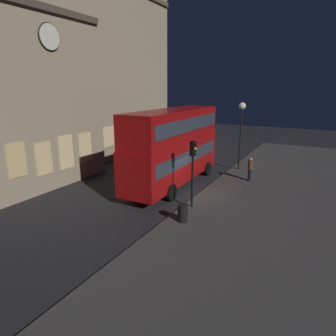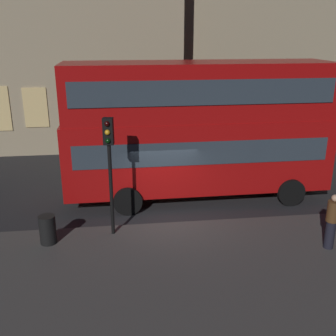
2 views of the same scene
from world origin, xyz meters
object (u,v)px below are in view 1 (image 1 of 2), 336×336
Objects in this scene: double_decker_bus at (174,144)px; street_lamp at (242,118)px; traffic_light_near_kerb at (193,160)px; traffic_light_far_side at (196,130)px; litter_bin at (183,213)px; pedestrian at (250,169)px.

double_decker_bus is 7.21m from street_lamp.
street_lamp is at bearing 8.25° from traffic_light_near_kerb.
litter_bin is at bearing 10.54° from traffic_light_far_side.
street_lamp is 3.15× the size of pedestrian.
traffic_light_near_kerb is at bearing 10.17° from litter_bin.
double_decker_bus is 2.69× the size of traffic_light_near_kerb.
street_lamp reaches higher than double_decker_bus.
pedestrian is (6.80, -1.79, -1.94)m from traffic_light_near_kerb.
street_lamp reaches higher than pedestrian.
traffic_light_near_kerb is 4.21× the size of litter_bin.
pedestrian is at bearing -55.73° from double_decker_bus.
traffic_light_far_side is at bearing 4.61° from pedestrian.
double_decker_bus is 4.60m from traffic_light_near_kerb.
street_lamp is (-3.78, -5.71, 1.89)m from traffic_light_far_side.
street_lamp is at bearing 1.31° from litter_bin.
traffic_light_near_kerb is 14.69m from traffic_light_far_side.
pedestrian is (-6.77, -7.39, -1.63)m from traffic_light_far_side.
double_decker_bus reaches higher than pedestrian.
double_decker_bus is at bearing 81.83° from pedestrian.
street_lamp reaches higher than traffic_light_far_side.
double_decker_bus is at bearing 153.64° from street_lamp.
traffic_light_near_kerb is 9.91m from street_lamp.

